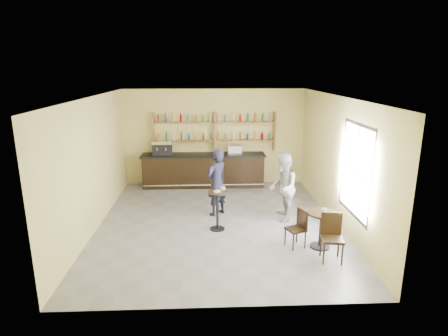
{
  "coord_description": "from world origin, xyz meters",
  "views": [
    {
      "loc": [
        -0.23,
        -8.91,
        3.86
      ],
      "look_at": [
        0.2,
        0.8,
        1.25
      ],
      "focal_mm": 30.0,
      "sensor_mm": 36.0,
      "label": 1
    }
  ],
  "objects_px": {
    "cafe_table": "(321,230)",
    "espresso_machine": "(162,148)",
    "patron_second": "(283,187)",
    "man_main": "(217,182)",
    "pastry_case": "(235,150)",
    "chair_south": "(332,238)",
    "chair_west": "(296,229)",
    "pedestal_table": "(217,211)",
    "bar_counter": "(204,170)"
  },
  "relations": [
    {
      "from": "pedestal_table",
      "to": "chair_west",
      "type": "bearing_deg",
      "value": -30.58
    },
    {
      "from": "chair_west",
      "to": "bar_counter",
      "type": "bearing_deg",
      "value": -177.53
    },
    {
      "from": "pedestal_table",
      "to": "man_main",
      "type": "bearing_deg",
      "value": 89.38
    },
    {
      "from": "espresso_machine",
      "to": "patron_second",
      "type": "bearing_deg",
      "value": -45.92
    },
    {
      "from": "bar_counter",
      "to": "pastry_case",
      "type": "relative_size",
      "value": 8.92
    },
    {
      "from": "chair_west",
      "to": "patron_second",
      "type": "bearing_deg",
      "value": 157.94
    },
    {
      "from": "pastry_case",
      "to": "man_main",
      "type": "relative_size",
      "value": 0.25
    },
    {
      "from": "pedestal_table",
      "to": "patron_second",
      "type": "xyz_separation_m",
      "value": [
        1.7,
        0.54,
        0.4
      ]
    },
    {
      "from": "man_main",
      "to": "chair_west",
      "type": "bearing_deg",
      "value": 86.98
    },
    {
      "from": "espresso_machine",
      "to": "patron_second",
      "type": "relative_size",
      "value": 0.36
    },
    {
      "from": "pastry_case",
      "to": "cafe_table",
      "type": "relative_size",
      "value": 0.55
    },
    {
      "from": "bar_counter",
      "to": "cafe_table",
      "type": "relative_size",
      "value": 4.91
    },
    {
      "from": "patron_second",
      "to": "pedestal_table",
      "type": "bearing_deg",
      "value": -65.71
    },
    {
      "from": "man_main",
      "to": "cafe_table",
      "type": "bearing_deg",
      "value": 94.31
    },
    {
      "from": "bar_counter",
      "to": "espresso_machine",
      "type": "xyz_separation_m",
      "value": [
        -1.34,
        0.0,
        0.78
      ]
    },
    {
      "from": "bar_counter",
      "to": "chair_south",
      "type": "xyz_separation_m",
      "value": [
        2.66,
        -5.18,
        -0.06
      ]
    },
    {
      "from": "espresso_machine",
      "to": "patron_second",
      "type": "distance_m",
      "value": 4.55
    },
    {
      "from": "pedestal_table",
      "to": "chair_south",
      "type": "xyz_separation_m",
      "value": [
        2.3,
        -1.65,
        0.01
      ]
    },
    {
      "from": "chair_west",
      "to": "chair_south",
      "type": "height_order",
      "value": "chair_south"
    },
    {
      "from": "cafe_table",
      "to": "chair_west",
      "type": "distance_m",
      "value": 0.55
    },
    {
      "from": "pedestal_table",
      "to": "chair_south",
      "type": "relative_size",
      "value": 0.99
    },
    {
      "from": "cafe_table",
      "to": "chair_south",
      "type": "relative_size",
      "value": 0.84
    },
    {
      "from": "chair_south",
      "to": "patron_second",
      "type": "xyz_separation_m",
      "value": [
        -0.6,
        2.2,
        0.39
      ]
    },
    {
      "from": "pastry_case",
      "to": "patron_second",
      "type": "xyz_separation_m",
      "value": [
        1.03,
        -2.98,
        -0.35
      ]
    },
    {
      "from": "pastry_case",
      "to": "pedestal_table",
      "type": "relative_size",
      "value": 0.47
    },
    {
      "from": "pedestal_table",
      "to": "patron_second",
      "type": "distance_m",
      "value": 1.83
    },
    {
      "from": "bar_counter",
      "to": "pedestal_table",
      "type": "relative_size",
      "value": 4.17
    },
    {
      "from": "chair_south",
      "to": "cafe_table",
      "type": "bearing_deg",
      "value": 101.98
    },
    {
      "from": "chair_west",
      "to": "espresso_machine",
      "type": "bearing_deg",
      "value": -165.11
    },
    {
      "from": "pastry_case",
      "to": "patron_second",
      "type": "relative_size",
      "value": 0.26
    },
    {
      "from": "bar_counter",
      "to": "cafe_table",
      "type": "xyz_separation_m",
      "value": [
        2.61,
        -4.58,
        -0.14
      ]
    },
    {
      "from": "pastry_case",
      "to": "man_main",
      "type": "distance_m",
      "value": 2.66
    },
    {
      "from": "cafe_table",
      "to": "chair_south",
      "type": "distance_m",
      "value": 0.61
    },
    {
      "from": "pastry_case",
      "to": "chair_south",
      "type": "distance_m",
      "value": 5.48
    },
    {
      "from": "man_main",
      "to": "patron_second",
      "type": "distance_m",
      "value": 1.74
    },
    {
      "from": "cafe_table",
      "to": "espresso_machine",
      "type": "bearing_deg",
      "value": 130.79
    },
    {
      "from": "cafe_table",
      "to": "chair_south",
      "type": "bearing_deg",
      "value": -85.24
    },
    {
      "from": "cafe_table",
      "to": "chair_south",
      "type": "xyz_separation_m",
      "value": [
        0.05,
        -0.6,
        0.08
      ]
    },
    {
      "from": "bar_counter",
      "to": "patron_second",
      "type": "height_order",
      "value": "patron_second"
    },
    {
      "from": "espresso_machine",
      "to": "chair_west",
      "type": "distance_m",
      "value": 5.74
    },
    {
      "from": "espresso_machine",
      "to": "pastry_case",
      "type": "bearing_deg",
      "value": -4.7
    },
    {
      "from": "patron_second",
      "to": "pastry_case",
      "type": "bearing_deg",
      "value": -154.46
    },
    {
      "from": "espresso_machine",
      "to": "cafe_table",
      "type": "bearing_deg",
      "value": -53.91
    },
    {
      "from": "bar_counter",
      "to": "pastry_case",
      "type": "height_order",
      "value": "pastry_case"
    },
    {
      "from": "chair_south",
      "to": "pastry_case",
      "type": "bearing_deg",
      "value": 114.64
    },
    {
      "from": "man_main",
      "to": "cafe_table",
      "type": "distance_m",
      "value": 3.06
    },
    {
      "from": "bar_counter",
      "to": "patron_second",
      "type": "bearing_deg",
      "value": -55.29
    },
    {
      "from": "pedestal_table",
      "to": "cafe_table",
      "type": "relative_size",
      "value": 1.18
    },
    {
      "from": "man_main",
      "to": "cafe_table",
      "type": "relative_size",
      "value": 2.18
    },
    {
      "from": "cafe_table",
      "to": "patron_second",
      "type": "xyz_separation_m",
      "value": [
        -0.55,
        1.6,
        0.47
      ]
    }
  ]
}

